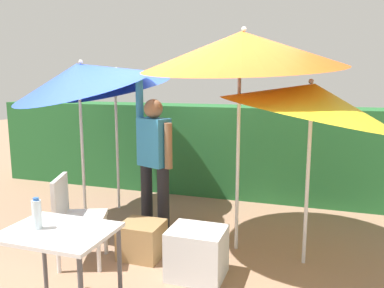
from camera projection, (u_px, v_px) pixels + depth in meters
name	position (u px, v px, depth m)	size (l,w,h in m)	color
ground_plane	(184.00, 246.00, 4.28)	(24.00, 24.00, 0.00)	#937056
hedge_row	(228.00, 150.00, 6.14)	(8.00, 0.70, 1.41)	#23602D
umbrella_rainbow	(116.00, 80.00, 5.22)	(1.50, 1.46, 2.16)	silver
umbrella_orange	(311.00, 99.00, 3.65)	(1.74, 1.71, 1.99)	silver
umbrella_yellow	(80.00, 76.00, 4.58)	(1.73, 1.68, 2.30)	silver
umbrella_navy	(242.00, 50.00, 3.86)	(2.06, 2.08, 2.40)	silver
person_vendor	(154.00, 156.00, 4.53)	(0.54, 0.34, 1.88)	black
chair_plastic	(74.00, 214.00, 3.81)	(0.57, 0.57, 0.89)	silver
cooler_box	(197.00, 253.00, 3.60)	(0.51, 0.43, 0.46)	silver
crate_cardboard	(142.00, 240.00, 4.01)	(0.42, 0.40, 0.37)	#9E7A4C
folding_table	(59.00, 241.00, 2.89)	(0.80, 0.60, 0.72)	#4C4C51
bottle_water	(37.00, 214.00, 2.88)	(0.07, 0.07, 0.24)	silver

